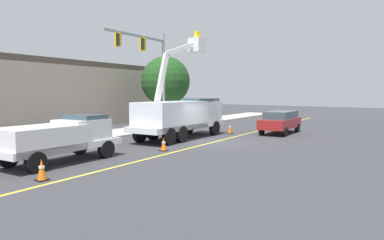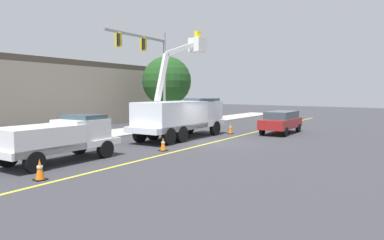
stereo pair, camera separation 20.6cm
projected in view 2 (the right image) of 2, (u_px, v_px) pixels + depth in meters
The scene contains 12 objects.
ground at pixel (213, 142), 21.88m from camera, with size 120.00×120.00×0.00m, color #38383D.
sidewalk_far_side at pixel (116, 133), 26.39m from camera, with size 60.00×3.60×0.12m, color #B2ADA3.
lane_centre_stripe at pixel (213, 142), 21.88m from camera, with size 50.00×0.16×0.01m, color yellow.
utility_bucket_truck at pixel (182, 115), 23.62m from camera, with size 8.45×3.50×7.14m.
service_pickup_truck at pixel (58, 137), 15.51m from camera, with size 5.82×2.78×2.06m.
passing_minivan at pixel (281, 121), 26.43m from camera, with size 5.00×2.48×1.69m.
traffic_cone_leading at pixel (40, 170), 12.40m from camera, with size 0.40×0.40×0.77m.
traffic_cone_mid_front at pixel (163, 144), 18.64m from camera, with size 0.40×0.40×0.72m.
traffic_cone_mid_rear at pixel (230, 128), 26.36m from camera, with size 0.40×0.40×0.84m.
traffic_signal_mast at pixel (150, 61), 27.76m from camera, with size 6.82×1.07×8.11m.
commercial_building_backdrop at pixel (51, 94), 32.50m from camera, with size 27.02×11.41×5.92m.
street_tree_right at pixel (167, 81), 33.86m from camera, with size 4.76×4.76×6.61m.
Camera 2 is at (-17.56, -12.83, 3.12)m, focal length 32.63 mm.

